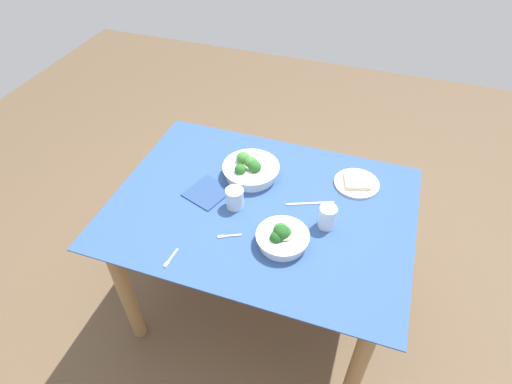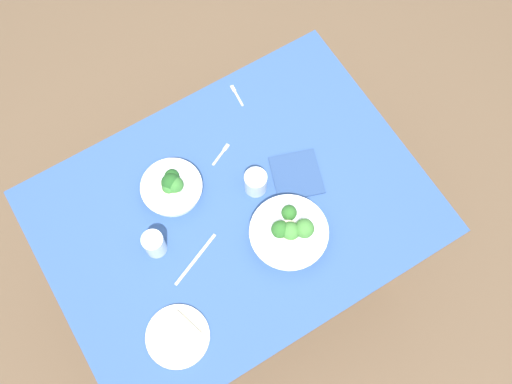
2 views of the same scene
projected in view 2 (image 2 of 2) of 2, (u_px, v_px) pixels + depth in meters
The scene contains 11 objects.
ground_plane at pixel (240, 266), 2.84m from camera, with size 6.00×6.00×0.00m, color brown.
dining_table at pixel (235, 222), 2.24m from camera, with size 1.31×0.97×0.77m.
broccoli_bowl_far at pixel (289, 233), 2.05m from camera, with size 0.27×0.27×0.11m.
broccoli_bowl_near at pixel (172, 187), 2.11m from camera, with size 0.21×0.21×0.10m.
bread_side_plate at pixel (178, 336), 1.96m from camera, with size 0.21×0.21×0.03m.
water_glass_center at pixel (154, 244), 2.03m from camera, with size 0.07×0.07×0.10m, color silver.
water_glass_side at pixel (256, 182), 2.11m from camera, with size 0.08×0.08×0.09m, color silver.
fork_by_far_bowl at pixel (236, 95), 2.29m from camera, with size 0.02×0.10×0.00m.
fork_by_near_bowl at pixel (222, 154), 2.20m from camera, with size 0.09×0.05×0.00m.
table_knife_left at pixel (196, 259), 2.06m from camera, with size 0.22×0.01×0.00m, color #B7B7BC.
napkin_folded_upper at pixel (297, 175), 2.17m from camera, with size 0.17×0.17×0.01m, color navy.
Camera 2 is at (0.31, 0.65, 2.77)m, focal length 42.87 mm.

